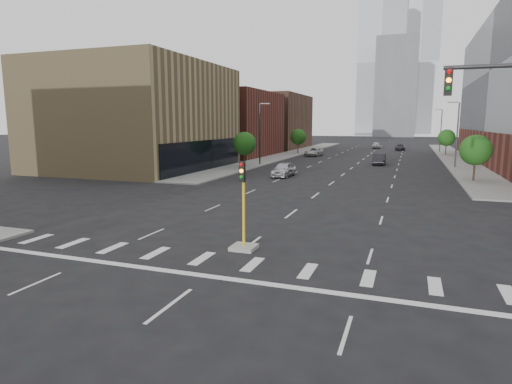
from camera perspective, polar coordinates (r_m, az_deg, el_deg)
The scene contains 22 objects.
ground at distance 14.02m, azimuth -15.84°, elevation -17.46°, with size 400.00×400.00×0.00m, color black.
sidewalk_left_far at distance 87.26m, azimuth 4.81°, elevation 5.13°, with size 5.00×92.00×0.15m, color gray.
sidewalk_right_far at distance 84.64m, azimuth 24.88°, elevation 4.19°, with size 5.00×92.00×0.15m, color gray.
building_left_mid at distance 61.11m, azimuth -15.39°, elevation 9.61°, with size 20.00×24.00×14.00m, color #9D8558.
building_left_far_a at distance 83.75m, azimuth -4.98°, elevation 9.02°, with size 20.00×22.00×12.00m, color brown.
building_left_far_b at distance 107.92m, azimuth 0.87°, elevation 9.35°, with size 20.00×24.00×13.00m, color brown.
tower_left at distance 232.39m, azimuth 16.45°, elevation 15.95°, with size 22.00×22.00×70.00m, color #B2B7BC.
tower_right at distance 272.20m, azimuth 20.97°, elevation 15.74°, with size 20.00×20.00×80.00m, color #B2B7BC.
tower_mid at distance 210.81m, azimuth 18.17°, elevation 13.04°, with size 18.00×18.00×44.00m, color slate.
median_traffic_signal at distance 21.13m, azimuth -1.67°, elevation -5.15°, with size 1.20×1.20×4.40m.
streetlight_right_a at distance 65.36m, azimuth 25.18°, elevation 7.28°, with size 1.60×0.22×9.07m.
streetlight_right_b at distance 100.26m, azimuth 23.39°, elevation 7.76°, with size 1.60×0.22×9.07m.
streetlight_left at distance 63.63m, azimuth 0.60°, elevation 8.12°, with size 1.60×0.22×9.07m.
tree_left_near at distance 59.20m, azimuth -1.55°, elevation 6.47°, with size 3.20×3.20×4.85m.
tree_left_far at distance 87.80m, azimuth 5.64°, elevation 7.31°, with size 3.20×3.20×4.85m.
tree_right_near at distance 50.58m, azimuth 27.24°, elevation 4.99°, with size 3.20×3.20×4.85m.
tree_right_far at distance 90.36m, azimuth 24.07°, elevation 6.62°, with size 3.20×3.20×4.85m.
car_near_left at distance 50.08m, azimuth 3.68°, elevation 3.02°, with size 1.99×4.94×1.68m, color #ACACB0.
car_mid_right at distance 67.00m, azimuth 16.11°, elevation 4.24°, with size 1.77×5.09×1.68m, color black.
car_far_left at distance 82.16m, azimuth 7.74°, elevation 5.32°, with size 2.60×5.63×1.56m, color #B7B7B7.
car_deep_right at distance 103.31m, azimuth 18.64°, elevation 5.67°, with size 2.00×4.91×1.42m, color black.
car_distant at distance 109.59m, azimuth 15.73°, elevation 6.03°, with size 1.91×4.75×1.62m, color #A9A8AC.
Camera 1 is at (7.50, -10.08, 6.21)m, focal length 30.00 mm.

